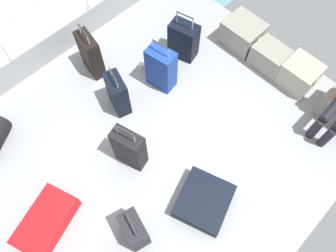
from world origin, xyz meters
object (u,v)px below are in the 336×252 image
(cargo_crate_0, at_px, (242,33))
(suitcase_5, at_px, (91,55))
(suitcase_6, at_px, (46,222))
(paper_cup, at_px, (142,66))
(suitcase_3, at_px, (161,68))
(cargo_crate_2, at_px, (299,75))
(cargo_crate_1, at_px, (270,57))
(suitcase_1, at_px, (118,94))
(suitcase_4, at_px, (204,201))
(suitcase_0, at_px, (134,230))
(suitcase_7, at_px, (183,40))
(suitcase_2, at_px, (129,148))

(cargo_crate_0, xyz_separation_m, suitcase_5, (-1.23, -2.00, 0.14))
(suitcase_6, relative_size, paper_cup, 8.81)
(suitcase_3, bearing_deg, cargo_crate_2, 45.10)
(cargo_crate_0, height_order, cargo_crate_1, cargo_crate_0)
(suitcase_1, distance_m, suitcase_3, 0.71)
(suitcase_5, xyz_separation_m, paper_cup, (0.49, 0.53, -0.30))
(suitcase_4, bearing_deg, suitcase_6, -127.38)
(suitcase_5, bearing_deg, suitcase_4, -7.84)
(cargo_crate_1, distance_m, suitcase_3, 1.67)
(suitcase_0, bearing_deg, cargo_crate_0, 107.70)
(cargo_crate_2, height_order, suitcase_0, suitcase_0)
(cargo_crate_0, bearing_deg, suitcase_7, -121.33)
(cargo_crate_2, bearing_deg, suitcase_4, -83.82)
(suitcase_1, xyz_separation_m, suitcase_2, (0.73, -0.43, 0.03))
(suitcase_2, height_order, suitcase_7, suitcase_2)
(suitcase_3, xyz_separation_m, suitcase_5, (-0.90, -0.55, -0.00))
(cargo_crate_2, xyz_separation_m, paper_cup, (-1.83, -1.44, -0.16))
(suitcase_4, distance_m, suitcase_5, 2.61)
(cargo_crate_2, relative_size, suitcase_7, 0.64)
(cargo_crate_0, bearing_deg, suitcase_5, -121.69)
(suitcase_4, bearing_deg, suitcase_5, 172.16)
(cargo_crate_2, relative_size, suitcase_4, 0.64)
(paper_cup, bearing_deg, cargo_crate_0, 62.96)
(suitcase_0, relative_size, paper_cup, 6.38)
(suitcase_6, xyz_separation_m, paper_cup, (-0.93, 2.40, -0.07))
(suitcase_3, bearing_deg, paper_cup, -177.27)
(cargo_crate_1, xyz_separation_m, suitcase_0, (0.43, -3.13, 0.08))
(cargo_crate_1, relative_size, paper_cup, 5.60)
(suitcase_7, bearing_deg, suitcase_2, -66.66)
(cargo_crate_2, distance_m, suitcase_4, 2.35)
(suitcase_7, bearing_deg, suitcase_4, -39.91)
(suitcase_3, relative_size, suitcase_4, 1.07)
(cargo_crate_1, bearing_deg, suitcase_1, -116.79)
(cargo_crate_2, xyz_separation_m, suitcase_1, (-1.55, -2.13, 0.11))
(suitcase_3, xyz_separation_m, suitcase_4, (1.67, -0.91, -0.24))
(suitcase_5, distance_m, suitcase_6, 2.36)
(suitcase_2, distance_m, suitcase_6, 1.31)
(cargo_crate_2, height_order, suitcase_1, suitcase_1)
(cargo_crate_0, distance_m, suitcase_2, 2.60)
(suitcase_4, bearing_deg, suitcase_7, 140.09)
(cargo_crate_2, bearing_deg, suitcase_5, -139.58)
(cargo_crate_2, xyz_separation_m, suitcase_6, (-0.91, -3.84, -0.09))
(cargo_crate_1, bearing_deg, cargo_crate_2, 4.67)
(suitcase_1, bearing_deg, suitcase_2, -30.78)
(suitcase_0, relative_size, suitcase_2, 0.73)
(cargo_crate_0, relative_size, cargo_crate_1, 1.08)
(paper_cup, bearing_deg, suitcase_3, 2.73)
(suitcase_0, distance_m, suitcase_4, 0.92)
(suitcase_3, bearing_deg, suitcase_2, -62.25)
(suitcase_6, bearing_deg, suitcase_0, 38.70)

